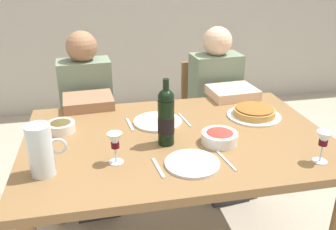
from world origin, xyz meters
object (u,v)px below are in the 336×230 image
object	(u,v)px
baked_tart	(254,112)
diner_right	(220,108)
dining_table	(177,152)
wine_glass_left_diner	(324,140)
wine_glass_right_diner	(115,142)
olive_bowl	(61,126)
chair_right	(208,111)
dinner_plate_left_setting	(158,122)
diner_left	(89,117)
dinner_plate_right_setting	(193,163)
water_pitcher	(41,153)
salad_bowl	(220,137)
chair_left	(88,120)
wine_bottle	(166,117)

from	to	relation	value
baked_tart	diner_right	distance (m)	0.52
dining_table	baked_tart	xyz separation A→B (m)	(0.47, 0.15, 0.12)
wine_glass_left_diner	wine_glass_right_diner	size ratio (longest dim) A/B	1.02
baked_tart	olive_bowl	bearing A→B (deg)	178.76
olive_bowl	chair_right	bearing A→B (deg)	34.79
dinner_plate_left_setting	olive_bowl	bearing A→B (deg)	-179.23
wine_glass_right_diner	diner_left	size ratio (longest dim) A/B	0.12
baked_tart	olive_bowl	size ratio (longest dim) A/B	2.09
dinner_plate_right_setting	chair_right	bearing A→B (deg)	69.06
water_pitcher	diner_left	size ratio (longest dim) A/B	0.19
salad_bowl	wine_glass_right_diner	bearing A→B (deg)	-170.67
chair_left	diner_right	world-z (taller)	diner_right
wine_bottle	diner_right	xyz separation A→B (m)	(0.53, 0.71, -0.28)
water_pitcher	olive_bowl	world-z (taller)	water_pitcher
olive_bowl	chair_right	size ratio (longest dim) A/B	0.16
water_pitcher	dinner_plate_left_setting	bearing A→B (deg)	36.53
wine_glass_right_diner	dining_table	bearing A→B (deg)	31.33
olive_bowl	diner_left	bearing A→B (deg)	75.51
dining_table	salad_bowl	distance (m)	0.25
dinner_plate_right_setting	diner_right	world-z (taller)	diner_right
dining_table	chair_left	xyz separation A→B (m)	(-0.46, 0.90, -0.17)
olive_bowl	dinner_plate_right_setting	world-z (taller)	olive_bowl
baked_tart	chair_right	size ratio (longest dim) A/B	0.34
wine_glass_left_diner	diner_right	world-z (taller)	diner_right
salad_bowl	wine_glass_right_diner	distance (m)	0.51
water_pitcher	wine_glass_right_diner	xyz separation A→B (m)	(0.29, 0.03, 0.00)
water_pitcher	wine_glass_left_diner	distance (m)	1.17
baked_tart	wine_glass_right_diner	world-z (taller)	wine_glass_right_diner
wine_bottle	wine_glass_left_diner	world-z (taller)	wine_bottle
wine_bottle	wine_glass_right_diner	size ratio (longest dim) A/B	2.29
water_pitcher	chair_right	world-z (taller)	water_pitcher
baked_tart	dinner_plate_left_setting	distance (m)	0.54
water_pitcher	chair_right	xyz separation A→B (m)	(1.05, 1.10, -0.36)
diner_right	wine_glass_left_diner	bearing A→B (deg)	91.00
diner_left	dinner_plate_left_setting	bearing A→B (deg)	124.06
wine_glass_left_diner	dinner_plate_left_setting	distance (m)	0.83
dining_table	water_pitcher	distance (m)	0.68
dining_table	chair_left	bearing A→B (deg)	116.87
salad_bowl	diner_right	bearing A→B (deg)	69.61
water_pitcher	wine_glass_left_diner	bearing A→B (deg)	-6.94
salad_bowl	wine_glass_left_diner	bearing A→B (deg)	-34.30
water_pitcher	diner_left	world-z (taller)	diner_left
olive_bowl	diner_right	size ratio (longest dim) A/B	0.12
wine_bottle	chair_left	world-z (taller)	wine_bottle
baked_tart	wine_glass_right_diner	bearing A→B (deg)	-156.56
wine_glass_left_diner	chair_left	world-z (taller)	wine_glass_left_diner
wine_glass_left_diner	diner_right	size ratio (longest dim) A/B	0.12
dining_table	baked_tart	world-z (taller)	baked_tart
diner_right	dinner_plate_right_setting	bearing A→B (deg)	59.40
chair_right	baked_tart	bearing A→B (deg)	88.12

